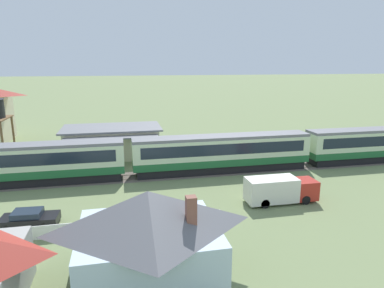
# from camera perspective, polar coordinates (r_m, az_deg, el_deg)

# --- Properties ---
(ground_plane) EXTENTS (600.00, 600.00, 0.00)m
(ground_plane) POSITION_cam_1_polar(r_m,az_deg,el_deg) (39.68, 2.42, -4.37)
(ground_plane) COLOR #707F51
(passenger_train) EXTENTS (62.38, 2.85, 4.19)m
(passenger_train) POSITION_cam_1_polar(r_m,az_deg,el_deg) (38.85, 5.45, -1.24)
(passenger_train) COLOR #1E6033
(passenger_train) RESTS_ON ground_plane
(railway_track) EXTENTS (134.57, 3.60, 0.04)m
(railway_track) POSITION_cam_1_polar(r_m,az_deg,el_deg) (39.73, 6.45, -4.41)
(railway_track) COLOR #665B51
(railway_track) RESTS_ON ground_plane
(station_building) EXTENTS (12.63, 8.32, 3.93)m
(station_building) POSITION_cam_1_polar(r_m,az_deg,el_deg) (46.20, -13.12, 0.41)
(station_building) COLOR beige
(station_building) RESTS_ON ground_plane
(cottage_grey_roof) EXTENTS (8.49, 6.86, 5.18)m
(cottage_grey_roof) POSITION_cam_1_polar(r_m,az_deg,el_deg) (20.30, -7.19, -14.36)
(cottage_grey_roof) COLOR silver
(cottage_grey_roof) RESTS_ON ground_plane
(picket_fence_front) EXTENTS (31.20, 0.06, 1.05)m
(picket_fence_front) POSITION_cam_1_polar(r_m,az_deg,el_deg) (27.55, -29.24, -13.30)
(picket_fence_front) COLOR white
(picket_fence_front) RESTS_ON ground_plane
(parked_car_black) EXTENTS (4.27, 2.04, 1.26)m
(parked_car_black) POSITION_cam_1_polar(r_m,az_deg,el_deg) (29.23, -25.49, -11.17)
(parked_car_black) COLOR black
(parked_car_black) RESTS_ON ground_plane
(delivery_truck_red) EXTENTS (6.39, 2.09, 2.30)m
(delivery_truck_red) POSITION_cam_1_polar(r_m,az_deg,el_deg) (31.43, 14.42, -7.36)
(delivery_truck_red) COLOR #B2281E
(delivery_truck_red) RESTS_ON ground_plane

